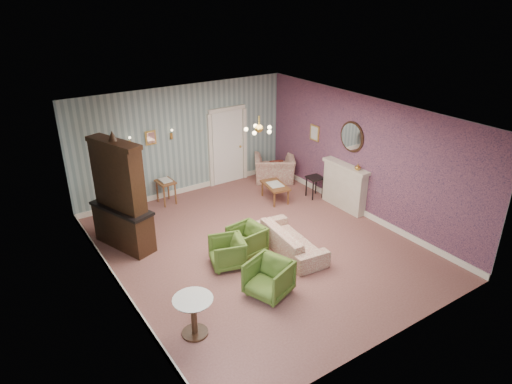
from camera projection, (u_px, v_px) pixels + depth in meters
floor at (259, 247)px, 9.94m from camera, size 7.00×7.00×0.00m
ceiling at (259, 116)px, 8.73m from camera, size 7.00×7.00×0.00m
wall_back at (184, 141)px, 11.98m from camera, size 6.00×0.00×6.00m
wall_front at (393, 265)px, 6.69m from camera, size 6.00×0.00×6.00m
wall_left at (113, 225)px, 7.81m from camera, size 0.00×7.00×7.00m
wall_right at (364, 157)px, 10.85m from camera, size 0.00×7.00×7.00m
wall_right_floral at (363, 157)px, 10.85m from camera, size 0.00×7.00×7.00m
door at (228, 146)px, 12.76m from camera, size 1.12×0.12×2.16m
olive_chair_a at (269, 277)px, 8.28m from camera, size 0.88×0.91×0.74m
olive_chair_b at (227, 251)px, 9.14m from camera, size 0.78×0.81×0.67m
olive_chair_c at (247, 238)px, 9.59m from camera, size 0.69×0.72×0.68m
sofa_chintz at (291, 236)px, 9.64m from camera, size 0.74×1.90×0.72m
wingback_chair at (274, 165)px, 13.06m from camera, size 1.34×1.22×0.98m
dresser at (119, 192)px, 9.48m from camera, size 1.00×1.60×2.52m
fireplace at (344, 186)px, 11.45m from camera, size 0.30×1.40×1.16m
mantel_vase at (358, 167)px, 10.86m from camera, size 0.15×0.15×0.15m
oval_mirror at (352, 137)px, 10.97m from camera, size 0.04×0.76×0.84m
framed_print at (315, 133)px, 12.10m from camera, size 0.04×0.34×0.42m
coffee_table at (275, 192)px, 11.98m from camera, size 0.64×0.95×0.45m
side_table_black at (314, 187)px, 12.12m from camera, size 0.42×0.42×0.58m
pedestal_table at (194, 316)px, 7.32m from camera, size 0.84×0.84×0.71m
nesting_table at (166, 191)px, 11.78m from camera, size 0.43×0.53×0.67m
gilt_mirror_back at (151, 138)px, 11.39m from camera, size 0.28×0.06×0.36m
sconce_left at (130, 142)px, 11.10m from camera, size 0.16×0.12×0.30m
sconce_right at (172, 134)px, 11.65m from camera, size 0.16×0.12×0.30m
chandelier at (259, 129)px, 8.84m from camera, size 0.56×0.56×0.36m
burgundy_cushion at (276, 167)px, 12.93m from camera, size 0.41×0.28×0.39m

